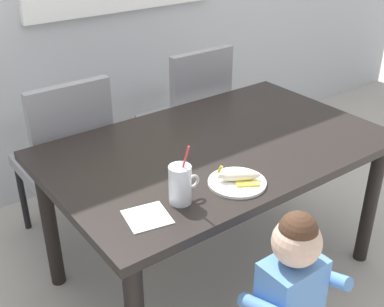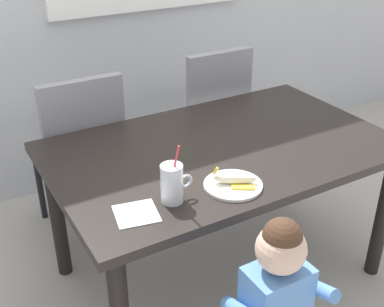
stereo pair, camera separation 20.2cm
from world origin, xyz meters
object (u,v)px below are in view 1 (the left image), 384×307
object	(u,v)px
dining_chair_right	(190,113)
snack_plate	(237,183)
peeled_banana	(239,176)
dining_chair_left	(67,155)
paper_napkin	(147,217)
toddler_standing	(291,288)
milk_cup	(180,186)
dining_table	(217,161)

from	to	relation	value
dining_chair_right	snack_plate	xyz separation A→B (m)	(-0.53, -1.03, 0.20)
peeled_banana	dining_chair_left	bearing A→B (deg)	107.86
paper_napkin	peeled_banana	bearing A→B (deg)	-2.58
toddler_standing	paper_napkin	xyz separation A→B (m)	(-0.33, 0.40, 0.21)
dining_chair_right	dining_chair_left	bearing A→B (deg)	3.81
dining_chair_right	paper_napkin	xyz separation A→B (m)	(-0.93, -1.01, 0.20)
peeled_banana	paper_napkin	bearing A→B (deg)	177.42
snack_plate	dining_chair_right	bearing A→B (deg)	62.75
peeled_banana	milk_cup	bearing A→B (deg)	173.54
dining_table	peeled_banana	world-z (taller)	peeled_banana
dining_table	dining_chair_right	bearing A→B (deg)	62.46
dining_chair_right	dining_table	bearing A→B (deg)	62.46
dining_table	dining_chair_right	xyz separation A→B (m)	(0.37, 0.72, -0.10)
dining_table	snack_plate	size ratio (longest dim) A/B	6.70
dining_chair_left	dining_chair_right	xyz separation A→B (m)	(0.83, 0.06, 0.00)
dining_table	toddler_standing	xyz separation A→B (m)	(-0.23, -0.70, -0.12)
dining_table	dining_chair_left	distance (m)	0.81
milk_cup	toddler_standing	bearing A→B (deg)	-66.69
dining_chair_left	dining_chair_right	size ratio (longest dim) A/B	1.00
dining_chair_right	toddler_standing	distance (m)	1.54
dining_chair_right	toddler_standing	xyz separation A→B (m)	(-0.60, -1.41, -0.02)
toddler_standing	paper_napkin	world-z (taller)	toddler_standing
milk_cup	paper_napkin	bearing A→B (deg)	-175.88
dining_chair_left	paper_napkin	bearing A→B (deg)	84.08
dining_table	peeled_banana	size ratio (longest dim) A/B	9.20
paper_napkin	dining_chair_left	bearing A→B (deg)	84.08
dining_chair_left	peeled_banana	size ratio (longest dim) A/B	5.73
dining_chair_right	paper_napkin	size ratio (longest dim) A/B	6.40
dining_table	paper_napkin	xyz separation A→B (m)	(-0.56, -0.30, 0.09)
toddler_standing	dining_chair_right	bearing A→B (deg)	66.89
dining_chair_right	milk_cup	world-z (taller)	milk_cup
toddler_standing	milk_cup	xyz separation A→B (m)	(-0.18, 0.41, 0.28)
milk_cup	snack_plate	size ratio (longest dim) A/B	1.08
milk_cup	snack_plate	distance (m)	0.26
dining_chair_right	paper_napkin	bearing A→B (deg)	47.32
dining_table	snack_plate	bearing A→B (deg)	-116.58
dining_chair_left	dining_table	bearing A→B (deg)	124.88
toddler_standing	dining_table	bearing A→B (deg)	71.77
snack_plate	paper_napkin	world-z (taller)	snack_plate
peeled_banana	paper_napkin	xyz separation A→B (m)	(-0.41, 0.02, -0.03)
dining_table	dining_chair_right	size ratio (longest dim) A/B	1.60
milk_cup	paper_napkin	size ratio (longest dim) A/B	1.65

